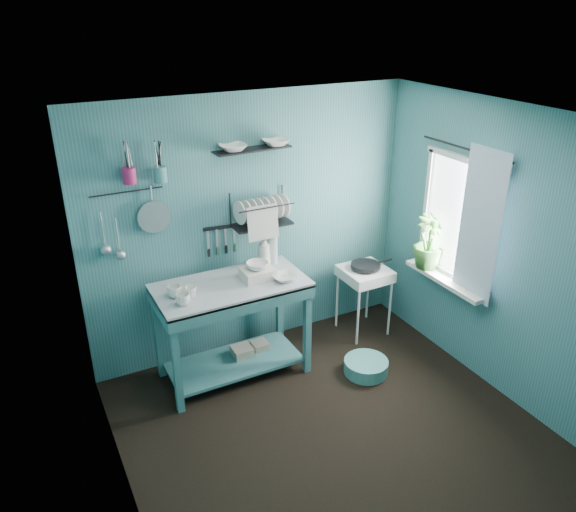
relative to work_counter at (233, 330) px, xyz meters
name	(u,v)px	position (x,y,z in m)	size (l,w,h in m)	color
floor	(330,428)	(0.41, -1.06, -0.47)	(3.20, 3.20, 0.00)	black
ceiling	(343,121)	(0.41, -1.06, 2.03)	(3.20, 3.20, 0.00)	silver
wall_back	(252,227)	(0.41, 0.44, 0.78)	(3.20, 3.20, 0.00)	#386D72
wall_front	(491,419)	(0.41, -2.56, 0.78)	(3.20, 3.20, 0.00)	#386D72
wall_left	(112,353)	(-1.19, -1.06, 0.78)	(3.00, 3.00, 0.00)	#386D72
wall_right	(496,253)	(2.01, -1.06, 0.78)	(3.00, 3.00, 0.00)	#386D72
work_counter	(233,330)	(0.00, 0.00, 0.00)	(1.33, 0.67, 0.94)	#366E72
mug_left	(183,299)	(-0.48, -0.16, 0.52)	(0.12, 0.12, 0.10)	white
mug_mid	(191,292)	(-0.38, -0.06, 0.52)	(0.10, 0.10, 0.09)	white
mug_right	(175,292)	(-0.50, 0.00, 0.52)	(0.12, 0.12, 0.10)	white
wash_tub	(258,274)	(0.25, -0.02, 0.52)	(0.28, 0.22, 0.10)	silver
tub_bowl	(257,266)	(0.25, -0.02, 0.60)	(0.20, 0.20, 0.06)	white
soap_bottle	(264,251)	(0.42, 0.20, 0.62)	(0.12, 0.12, 0.30)	silver
water_bottle	(273,249)	(0.52, 0.22, 0.61)	(0.09, 0.09, 0.28)	#B0BCC4
counter_bowl	(284,277)	(0.45, -0.15, 0.50)	(0.22, 0.22, 0.05)	white
hotplate_stand	(363,300)	(1.48, 0.07, -0.11)	(0.45, 0.45, 0.72)	silver
frying_pan	(366,265)	(1.48, 0.07, 0.29)	(0.30, 0.30, 0.04)	black
knife_strip	(220,228)	(0.08, 0.41, 0.84)	(0.32, 0.02, 0.03)	black
dish_rack	(262,209)	(0.46, 0.31, 0.99)	(0.55, 0.24, 0.32)	black
upper_shelf	(252,149)	(0.39, 0.34, 1.54)	(0.70, 0.18, 0.01)	black
shelf_bowl_left	(233,149)	(0.21, 0.34, 1.57)	(0.24, 0.24, 0.06)	white
shelf_bowl_right	(276,137)	(0.62, 0.34, 1.63)	(0.23, 0.23, 0.06)	white
utensil_cup_magenta	(129,175)	(-0.68, 0.36, 1.45)	(0.11, 0.11, 0.13)	#B1205C
utensil_cup_teal	(160,174)	(-0.43, 0.36, 1.42)	(0.11, 0.11, 0.13)	teal
colander	(154,217)	(-0.51, 0.39, 1.05)	(0.28, 0.28, 0.03)	#ADB0B5
ladle_outer	(103,230)	(-0.94, 0.40, 1.01)	(0.01, 0.01, 0.30)	#ADB0B5
ladle_inner	(118,235)	(-0.83, 0.40, 0.94)	(0.01, 0.01, 0.30)	#ADB0B5
hook_rail	(126,192)	(-0.71, 0.41, 1.30)	(0.01, 0.01, 0.60)	black
window_glass	(460,219)	(1.99, -0.61, 0.93)	(1.10, 1.10, 0.00)	white
windowsill	(445,280)	(1.91, -0.61, 0.34)	(0.16, 0.95, 0.04)	silver
curtain	(480,226)	(1.93, -0.91, 0.98)	(1.35, 1.35, 0.00)	white
curtain_rod	(465,149)	(1.95, -0.61, 1.58)	(0.02, 0.02, 1.05)	black
potted_plant	(429,242)	(1.91, -0.34, 0.62)	(0.30, 0.30, 0.53)	#396F2C
storage_tin_large	(242,357)	(0.10, 0.05, -0.36)	(0.18, 0.18, 0.22)	gray
storage_tin_small	(260,351)	(0.30, 0.08, -0.37)	(0.15, 0.15, 0.20)	gray
floor_basin	(366,366)	(1.10, -0.57, -0.41)	(0.42, 0.42, 0.13)	teal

